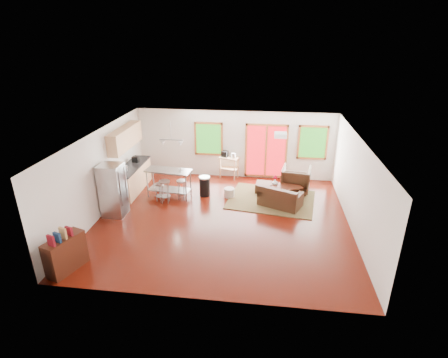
# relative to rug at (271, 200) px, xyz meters

# --- Properties ---
(floor) EXTENTS (7.50, 7.00, 0.02)m
(floor) POSITION_rel_rug_xyz_m (-1.46, -1.52, -0.02)
(floor) COLOR #380A04
(floor) RESTS_ON ground
(ceiling) EXTENTS (7.50, 7.00, 0.02)m
(ceiling) POSITION_rel_rug_xyz_m (-1.46, -1.52, 2.60)
(ceiling) COLOR white
(ceiling) RESTS_ON ground
(back_wall) EXTENTS (7.50, 0.02, 2.60)m
(back_wall) POSITION_rel_rug_xyz_m (-1.46, 1.99, 1.29)
(back_wall) COLOR silver
(back_wall) RESTS_ON ground
(left_wall) EXTENTS (0.02, 7.00, 2.60)m
(left_wall) POSITION_rel_rug_xyz_m (-5.22, -1.52, 1.29)
(left_wall) COLOR silver
(left_wall) RESTS_ON ground
(right_wall) EXTENTS (0.02, 7.00, 2.60)m
(right_wall) POSITION_rel_rug_xyz_m (2.30, -1.52, 1.29)
(right_wall) COLOR silver
(right_wall) RESTS_ON ground
(front_wall) EXTENTS (7.50, 0.02, 2.60)m
(front_wall) POSITION_rel_rug_xyz_m (-1.46, -5.03, 1.29)
(front_wall) COLOR silver
(front_wall) RESTS_ON ground
(window_left) EXTENTS (1.10, 0.05, 1.30)m
(window_left) POSITION_rel_rug_xyz_m (-2.46, 1.94, 1.49)
(window_left) COLOR #1B5213
(window_left) RESTS_ON back_wall
(french_doors) EXTENTS (1.60, 0.05, 2.10)m
(french_doors) POSITION_rel_rug_xyz_m (-0.26, 1.94, 1.09)
(french_doors) COLOR #A91016
(french_doors) RESTS_ON back_wall
(window_right) EXTENTS (1.10, 0.05, 1.30)m
(window_right) POSITION_rel_rug_xyz_m (1.44, 1.94, 1.49)
(window_right) COLOR #1B5213
(window_right) RESTS_ON back_wall
(rug) EXTENTS (3.10, 2.55, 0.03)m
(rug) POSITION_rel_rug_xyz_m (0.00, 0.00, 0.00)
(rug) COLOR #3B5933
(rug) RESTS_ON floor
(loveseat) EXTENTS (1.52, 1.22, 0.71)m
(loveseat) POSITION_rel_rug_xyz_m (0.27, -0.43, 0.27)
(loveseat) COLOR black
(loveseat) RESTS_ON floor
(coffee_table) EXTENTS (1.27, 1.04, 0.44)m
(coffee_table) POSITION_rel_rug_xyz_m (0.43, 0.24, 0.36)
(coffee_table) COLOR #38160C
(coffee_table) RESTS_ON floor
(armchair) EXTENTS (1.09, 1.04, 0.99)m
(armchair) POSITION_rel_rug_xyz_m (0.84, 0.85, 0.48)
(armchair) COLOR black
(armchair) RESTS_ON floor
(ottoman) EXTENTS (0.58, 0.58, 0.35)m
(ottoman) POSITION_rel_rug_xyz_m (-0.29, 0.61, 0.16)
(ottoman) COLOR black
(ottoman) RESTS_ON floor
(pouf) EXTENTS (0.44, 0.44, 0.31)m
(pouf) POSITION_rel_rug_xyz_m (-1.44, 0.07, 0.14)
(pouf) COLOR #BEB3A7
(pouf) RESTS_ON floor
(vase) EXTENTS (0.22, 0.22, 0.35)m
(vase) POSITION_rel_rug_xyz_m (0.10, 0.36, 0.51)
(vase) COLOR silver
(vase) RESTS_ON coffee_table
(book) EXTENTS (0.21, 0.07, 0.28)m
(book) POSITION_rel_rug_xyz_m (0.75, 0.43, 0.52)
(book) COLOR maroon
(book) RESTS_ON coffee_table
(cabinets) EXTENTS (0.64, 2.24, 2.30)m
(cabinets) POSITION_rel_rug_xyz_m (-4.95, 0.18, 0.91)
(cabinets) COLOR tan
(cabinets) RESTS_ON floor
(refrigerator) EXTENTS (0.69, 0.65, 1.65)m
(refrigerator) POSITION_rel_rug_xyz_m (-4.80, -1.64, 0.81)
(refrigerator) COLOR #B7BABC
(refrigerator) RESTS_ON floor
(island) EXTENTS (1.60, 0.80, 0.97)m
(island) POSITION_rel_rug_xyz_m (-3.50, -0.15, 0.66)
(island) COLOR #B7BABC
(island) RESTS_ON floor
(cup) EXTENTS (0.14, 0.13, 0.12)m
(cup) POSITION_rel_rug_xyz_m (-3.09, -0.17, 1.00)
(cup) COLOR white
(cup) RESTS_ON island
(bar_stool_a) EXTENTS (0.39, 0.39, 0.64)m
(bar_stool_a) POSITION_rel_rug_xyz_m (-3.71, -0.57, 0.46)
(bar_stool_a) COLOR #B7BABC
(bar_stool_a) RESTS_ON floor
(bar_stool_b) EXTENTS (0.41, 0.41, 0.78)m
(bar_stool_b) POSITION_rel_rug_xyz_m (-3.50, -0.64, 0.57)
(bar_stool_b) COLOR #B7BABC
(bar_stool_b) RESTS_ON floor
(bar_stool_c) EXTENTS (0.33, 0.33, 0.69)m
(bar_stool_c) POSITION_rel_rug_xyz_m (-3.02, -0.33, 0.50)
(bar_stool_c) COLOR #B7BABC
(bar_stool_c) RESTS_ON floor
(trash_can) EXTENTS (0.45, 0.45, 0.70)m
(trash_can) POSITION_rel_rug_xyz_m (-2.30, 0.08, 0.34)
(trash_can) COLOR black
(trash_can) RESTS_ON floor
(kitchen_cart) EXTENTS (0.79, 0.62, 1.06)m
(kitchen_cart) POSITION_rel_rug_xyz_m (-1.67, 1.81, 0.71)
(kitchen_cart) COLOR tan
(kitchen_cart) RESTS_ON floor
(bookshelf) EXTENTS (0.67, 1.05, 1.16)m
(bookshelf) POSITION_rel_rug_xyz_m (-4.81, -4.42, 0.44)
(bookshelf) COLOR #38160C
(bookshelf) RESTS_ON floor
(ceiling_flush) EXTENTS (0.35, 0.35, 0.12)m
(ceiling_flush) POSITION_rel_rug_xyz_m (0.14, -0.92, 2.52)
(ceiling_flush) COLOR white
(ceiling_flush) RESTS_ON ceiling
(pendant_light) EXTENTS (0.80, 0.18, 0.79)m
(pendant_light) POSITION_rel_rug_xyz_m (-3.36, -0.02, 1.88)
(pendant_light) COLOR gray
(pendant_light) RESTS_ON ceiling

